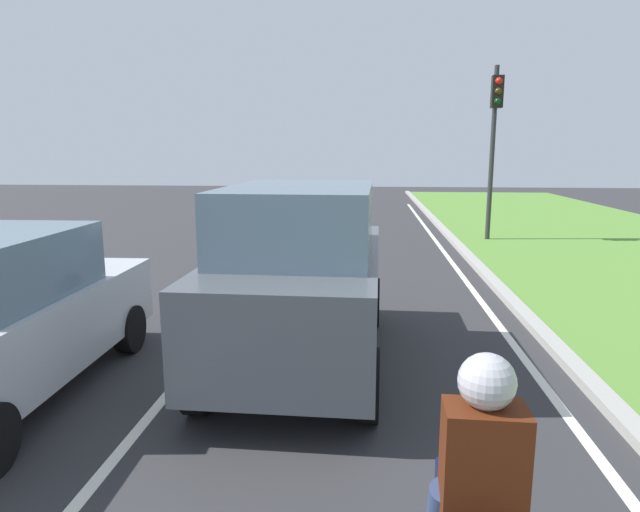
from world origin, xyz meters
name	(u,v)px	position (x,y,z in m)	size (l,w,h in m)	color
ground_plane	(301,269)	(0.00, 14.00, 0.00)	(60.00, 60.00, 0.00)	#2D2D30
lane_line_center	(271,268)	(-0.70, 14.00, 0.00)	(0.12, 32.00, 0.01)	silver
lane_line_right_edge	(459,272)	(3.60, 14.00, 0.00)	(0.12, 32.00, 0.01)	silver
curb_right	(482,270)	(4.10, 14.00, 0.06)	(0.24, 48.00, 0.12)	#9E9B93
car_suv_ahead	(302,274)	(0.70, 8.39, 1.17)	(2.05, 4.54, 2.28)	#474C51
rider_person	(482,459)	(2.09, 4.26, 1.19)	(0.51, 0.41, 1.16)	#4C1E0C
traffic_light_near_right	(495,125)	(5.16, 18.41, 3.42)	(0.32, 0.50, 5.11)	#2D2D2D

